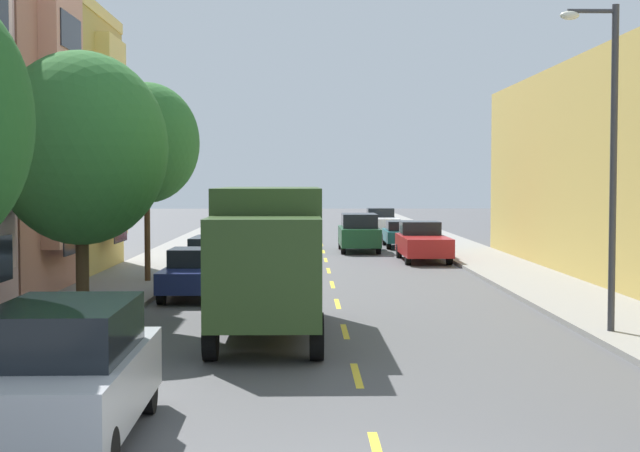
{
  "coord_description": "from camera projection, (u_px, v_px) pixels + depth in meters",
  "views": [
    {
      "loc": [
        -0.97,
        -10.02,
        3.6
      ],
      "look_at": [
        -0.46,
        20.09,
        2.13
      ],
      "focal_mm": 52.23,
      "sensor_mm": 36.0,
      "label": 1
    }
  ],
  "objects": [
    {
      "name": "parked_pickup_red",
      "position": [
        423.0,
        243.0,
        41.67
      ],
      "size": [
        2.02,
        5.31,
        1.73
      ],
      "color": "#AD1E1E",
      "rests_on": "ground_plane"
    },
    {
      "name": "parked_sedan_teal",
      "position": [
        401.0,
        233.0,
        50.19
      ],
      "size": [
        1.86,
        4.52,
        1.43
      ],
      "color": "#195B60",
      "rests_on": "ground_plane"
    },
    {
      "name": "street_tree_third",
      "position": [
        146.0,
        143.0,
        31.97
      ],
      "size": [
        3.65,
        3.65,
        6.84
      ],
      "color": "#47331E",
      "rests_on": "sidewalk_left"
    },
    {
      "name": "parked_wagon_burgundy",
      "position": [
        243.0,
        230.0,
        52.81
      ],
      "size": [
        1.9,
        4.73,
        1.5
      ],
      "color": "maroon",
      "rests_on": "ground_plane"
    },
    {
      "name": "ground_plane",
      "position": [
        327.0,
        264.0,
        40.16
      ],
      "size": [
        160.0,
        160.0,
        0.0
      ],
      "primitive_type": "plane",
      "color": "#4C4C4F"
    },
    {
      "name": "lane_centerline_dashes",
      "position": [
        330.0,
        277.0,
        34.67
      ],
      "size": [
        0.14,
        47.2,
        0.01
      ],
      "color": "yellow",
      "rests_on": "ground_plane"
    },
    {
      "name": "street_lamp",
      "position": [
        608.0,
        145.0,
        21.21
      ],
      "size": [
        1.35,
        0.28,
        7.45
      ],
      "color": "#38383D",
      "rests_on": "sidewalk_right"
    },
    {
      "name": "parked_wagon_sky",
      "position": [
        214.0,
        256.0,
        34.61
      ],
      "size": [
        1.95,
        4.75,
        1.5
      ],
      "color": "#7A9EC6",
      "rests_on": "ground_plane"
    },
    {
      "name": "parked_hatchback_navy",
      "position": [
        194.0,
        273.0,
        28.48
      ],
      "size": [
        1.81,
        4.03,
        1.5
      ],
      "color": "navy",
      "rests_on": "ground_plane"
    },
    {
      "name": "moving_forest_sedan",
      "position": [
        359.0,
        232.0,
        47.1
      ],
      "size": [
        1.95,
        4.8,
        1.93
      ],
      "color": "#194C28",
      "rests_on": "ground_plane"
    },
    {
      "name": "delivery_box_truck",
      "position": [
        269.0,
        252.0,
        21.67
      ],
      "size": [
        2.44,
        7.66,
        3.43
      ],
      "color": "#2D471E",
      "rests_on": "ground_plane"
    },
    {
      "name": "sidewalk_right",
      "position": [
        500.0,
        266.0,
        38.28
      ],
      "size": [
        3.2,
        120.0,
        0.14
      ],
      "primitive_type": "cube",
      "color": "gray",
      "rests_on": "ground_plane"
    },
    {
      "name": "parked_pickup_white",
      "position": [
        382.0,
        222.0,
        62.36
      ],
      "size": [
        2.05,
        5.32,
        1.73
      ],
      "color": "silver",
      "rests_on": "ground_plane"
    },
    {
      "name": "parked_suv_charcoal",
      "position": [
        255.0,
        220.0,
        62.06
      ],
      "size": [
        1.95,
        4.8,
        1.93
      ],
      "color": "#333338",
      "rests_on": "ground_plane"
    },
    {
      "name": "parked_sedan_orange",
      "position": [
        236.0,
        238.0,
        46.25
      ],
      "size": [
        1.81,
        4.51,
        1.43
      ],
      "color": "orange",
      "rests_on": "ground_plane"
    },
    {
      "name": "street_tree_second",
      "position": [
        81.0,
        148.0,
        22.59
      ],
      "size": [
        4.21,
        4.21,
        6.61
      ],
      "color": "#47331E",
      "rests_on": "sidewalk_left"
    },
    {
      "name": "sidewalk_left",
      "position": [
        155.0,
        267.0,
        38.04
      ],
      "size": [
        3.2,
        120.0,
        0.14
      ],
      "primitive_type": "cube",
      "color": "gray",
      "rests_on": "ground_plane"
    },
    {
      "name": "parked_suv_silver",
      "position": [
        66.0,
        372.0,
        12.67
      ],
      "size": [
        2.03,
        4.83,
        1.93
      ],
      "color": "#B2B5BA",
      "rests_on": "ground_plane"
    }
  ]
}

